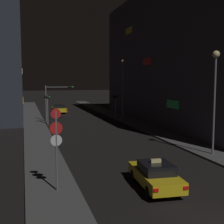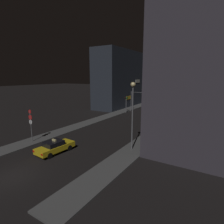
{
  "view_description": "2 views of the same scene",
  "coord_description": "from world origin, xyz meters",
  "px_view_note": "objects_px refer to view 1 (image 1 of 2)",
  "views": [
    {
      "loc": [
        -7.69,
        -9.24,
        5.88
      ],
      "look_at": [
        0.07,
        17.39,
        2.87
      ],
      "focal_mm": 49.04,
      "sensor_mm": 36.0,
      "label": 1
    },
    {
      "loc": [
        15.03,
        -7.92,
        8.63
      ],
      "look_at": [
        -0.37,
        16.85,
        2.92
      ],
      "focal_mm": 29.6,
      "sensor_mm": 36.0,
      "label": 2
    }
  ],
  "objects_px": {
    "traffic_light_overhead": "(57,95)",
    "traffic_light_left_kerb": "(47,104)",
    "street_lamp_far_block": "(123,84)",
    "street_lamp_near_block": "(215,82)",
    "sign_pole_left": "(56,142)",
    "far_car": "(59,109)",
    "traffic_light_right_kerb": "(116,102)",
    "taxi": "(155,175)"
  },
  "relations": [
    {
      "from": "traffic_light_overhead",
      "to": "traffic_light_right_kerb",
      "type": "height_order",
      "value": "traffic_light_overhead"
    },
    {
      "from": "far_car",
      "to": "sign_pole_left",
      "type": "relative_size",
      "value": 1.09
    },
    {
      "from": "traffic_light_overhead",
      "to": "street_lamp_far_block",
      "type": "height_order",
      "value": "street_lamp_far_block"
    },
    {
      "from": "taxi",
      "to": "traffic_light_left_kerb",
      "type": "xyz_separation_m",
      "value": [
        -3.78,
        24.66,
        2.02
      ]
    },
    {
      "from": "traffic_light_overhead",
      "to": "traffic_light_right_kerb",
      "type": "xyz_separation_m",
      "value": [
        8.0,
        -1.23,
        -1.02
      ]
    },
    {
      "from": "traffic_light_left_kerb",
      "to": "sign_pole_left",
      "type": "distance_m",
      "value": 24.0
    },
    {
      "from": "far_car",
      "to": "traffic_light_left_kerb",
      "type": "distance_m",
      "value": 14.1
    },
    {
      "from": "traffic_light_overhead",
      "to": "street_lamp_far_block",
      "type": "bearing_deg",
      "value": -15.14
    },
    {
      "from": "taxi",
      "to": "street_lamp_far_block",
      "type": "bearing_deg",
      "value": 75.67
    },
    {
      "from": "traffic_light_left_kerb",
      "to": "traffic_light_right_kerb",
      "type": "height_order",
      "value": "traffic_light_left_kerb"
    },
    {
      "from": "taxi",
      "to": "far_car",
      "type": "distance_m",
      "value": 38.31
    },
    {
      "from": "sign_pole_left",
      "to": "far_car",
      "type": "bearing_deg",
      "value": 83.41
    },
    {
      "from": "street_lamp_near_block",
      "to": "street_lamp_far_block",
      "type": "xyz_separation_m",
      "value": [
        -0.77,
        19.74,
        -0.42
      ]
    },
    {
      "from": "traffic_light_right_kerb",
      "to": "street_lamp_far_block",
      "type": "height_order",
      "value": "street_lamp_far_block"
    },
    {
      "from": "far_car",
      "to": "traffic_light_overhead",
      "type": "height_order",
      "value": "traffic_light_overhead"
    },
    {
      "from": "traffic_light_left_kerb",
      "to": "traffic_light_right_kerb",
      "type": "distance_m",
      "value": 9.6
    },
    {
      "from": "traffic_light_overhead",
      "to": "street_lamp_far_block",
      "type": "xyz_separation_m",
      "value": [
        8.67,
        -2.34,
        1.59
      ]
    },
    {
      "from": "traffic_light_right_kerb",
      "to": "sign_pole_left",
      "type": "height_order",
      "value": "sign_pole_left"
    },
    {
      "from": "taxi",
      "to": "traffic_light_overhead",
      "type": "xyz_separation_m",
      "value": [
        -2.29,
        27.3,
        2.91
      ]
    },
    {
      "from": "traffic_light_left_kerb",
      "to": "traffic_light_right_kerb",
      "type": "bearing_deg",
      "value": 8.44
    },
    {
      "from": "traffic_light_overhead",
      "to": "traffic_light_left_kerb",
      "type": "distance_m",
      "value": 3.16
    },
    {
      "from": "sign_pole_left",
      "to": "street_lamp_far_block",
      "type": "distance_m",
      "value": 26.98
    },
    {
      "from": "traffic_light_overhead",
      "to": "taxi",
      "type": "bearing_deg",
      "value": -85.21
    },
    {
      "from": "taxi",
      "to": "sign_pole_left",
      "type": "height_order",
      "value": "sign_pole_left"
    },
    {
      "from": "taxi",
      "to": "street_lamp_far_block",
      "type": "relative_size",
      "value": 0.55
    },
    {
      "from": "traffic_light_left_kerb",
      "to": "far_car",
      "type": "bearing_deg",
      "value": 77.78
    },
    {
      "from": "traffic_light_left_kerb",
      "to": "street_lamp_near_block",
      "type": "bearing_deg",
      "value": -60.66
    },
    {
      "from": "far_car",
      "to": "street_lamp_near_block",
      "type": "distance_m",
      "value": 34.39
    },
    {
      "from": "traffic_light_right_kerb",
      "to": "street_lamp_far_block",
      "type": "relative_size",
      "value": 0.44
    },
    {
      "from": "traffic_light_right_kerb",
      "to": "street_lamp_near_block",
      "type": "distance_m",
      "value": 21.12
    },
    {
      "from": "traffic_light_right_kerb",
      "to": "street_lamp_far_block",
      "type": "xyz_separation_m",
      "value": [
        0.66,
        -1.11,
        2.62
      ]
    },
    {
      "from": "street_lamp_far_block",
      "to": "taxi",
      "type": "bearing_deg",
      "value": -104.33
    },
    {
      "from": "taxi",
      "to": "far_car",
      "type": "xyz_separation_m",
      "value": [
        -0.83,
        38.3,
        -0.0
      ]
    },
    {
      "from": "traffic_light_left_kerb",
      "to": "traffic_light_overhead",
      "type": "bearing_deg",
      "value": 60.5
    },
    {
      "from": "traffic_light_right_kerb",
      "to": "taxi",
      "type": "bearing_deg",
      "value": -102.36
    },
    {
      "from": "sign_pole_left",
      "to": "taxi",
      "type": "bearing_deg",
      "value": -7.73
    },
    {
      "from": "traffic_light_right_kerb",
      "to": "street_lamp_near_block",
      "type": "bearing_deg",
      "value": -86.06
    },
    {
      "from": "taxi",
      "to": "far_car",
      "type": "bearing_deg",
      "value": 91.24
    },
    {
      "from": "traffic_light_right_kerb",
      "to": "street_lamp_far_block",
      "type": "distance_m",
      "value": 2.92
    },
    {
      "from": "far_car",
      "to": "traffic_light_left_kerb",
      "type": "bearing_deg",
      "value": -102.22
    },
    {
      "from": "street_lamp_far_block",
      "to": "street_lamp_near_block",
      "type": "bearing_deg",
      "value": -87.76
    },
    {
      "from": "taxi",
      "to": "sign_pole_left",
      "type": "xyz_separation_m",
      "value": [
        -5.17,
        0.7,
        1.97
      ]
    }
  ]
}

